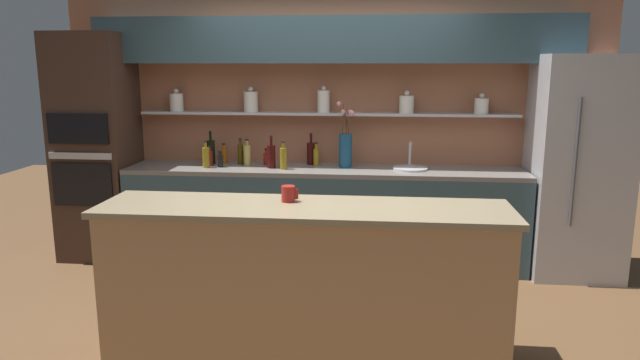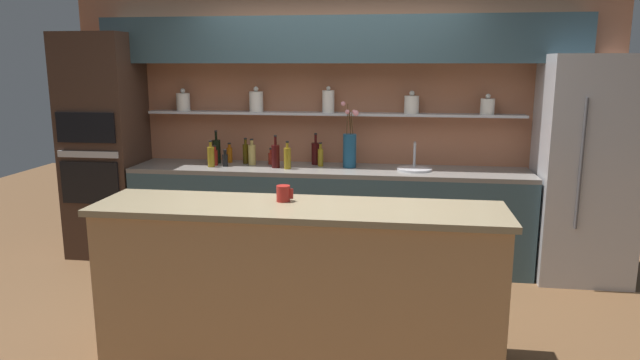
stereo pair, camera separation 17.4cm
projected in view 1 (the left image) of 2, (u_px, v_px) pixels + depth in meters
The scene contains 21 objects.
ground_plane at pixel (315, 317), 4.30m from camera, with size 12.00×12.00×0.00m, color brown.
back_wall_unit at pixel (332, 98), 5.48m from camera, with size 5.20×0.44×2.60m.
back_counter_unit at pixel (324, 215), 5.42m from camera, with size 3.70×0.62×0.92m.
island_counter at pixel (304, 283), 3.61m from camera, with size 2.55×0.61×1.02m.
refrigerator at pixel (577, 167), 5.05m from camera, with size 0.78×0.73×1.96m.
oven_tower at pixel (97, 147), 5.51m from camera, with size 0.68×0.64×2.16m.
flower_vase at pixel (346, 147), 5.34m from camera, with size 0.17×0.12×0.62m.
sink_fixture at pixel (410, 167), 5.25m from camera, with size 0.32×0.32×0.25m.
bottle_wine_0 at pixel (211, 152), 5.53m from camera, with size 0.08×0.08×0.32m.
bottle_oil_1 at pixel (206, 157), 5.33m from camera, with size 0.06×0.06×0.25m.
bottle_wine_2 at pixel (311, 153), 5.49m from camera, with size 0.08×0.08×0.30m.
bottle_sauce_3 at pixel (220, 160), 5.36m from camera, with size 0.05×0.05×0.16m.
bottle_oil_4 at pixel (316, 156), 5.41m from camera, with size 0.05×0.05×0.23m.
bottle_sauce_5 at pixel (266, 158), 5.49m from camera, with size 0.06×0.06×0.16m.
bottle_oil_6 at pixel (241, 154), 5.52m from camera, with size 0.06×0.06×0.25m.
bottle_sauce_7 at pixel (224, 155), 5.57m from camera, with size 0.06×0.06×0.20m.
bottle_oil_8 at pixel (283, 158), 5.25m from camera, with size 0.07×0.07×0.26m.
bottle_spirit_9 at pixel (247, 155), 5.45m from camera, with size 0.07×0.07×0.25m.
bottle_sauce_10 at pixel (210, 158), 5.41m from camera, with size 0.05×0.05×0.20m.
bottle_wine_11 at pixel (271, 156), 5.31m from camera, with size 0.08×0.08×0.31m.
coffee_mug at pixel (288, 194), 3.60m from camera, with size 0.11×0.09×0.10m.
Camera 1 is at (0.45, -3.98, 1.88)m, focal length 32.00 mm.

